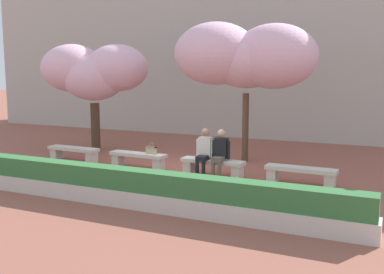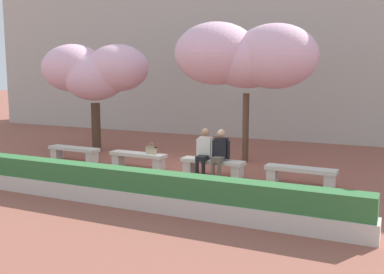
% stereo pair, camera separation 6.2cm
% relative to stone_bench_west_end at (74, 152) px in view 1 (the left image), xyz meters
% --- Properties ---
extents(ground_plane, '(100.00, 100.00, 0.00)m').
position_rel_stone_bench_west_end_xyz_m(ground_plane, '(3.59, 0.00, -0.30)').
color(ground_plane, '#8E5142').
extents(building_facade, '(28.00, 4.00, 8.01)m').
position_rel_stone_bench_west_end_xyz_m(building_facade, '(3.59, 9.05, 3.70)').
color(building_facade, '#B7B2A8').
rests_on(building_facade, ground).
extents(stone_bench_west_end, '(1.79, 0.46, 0.45)m').
position_rel_stone_bench_west_end_xyz_m(stone_bench_west_end, '(0.00, 0.00, 0.00)').
color(stone_bench_west_end, beige).
rests_on(stone_bench_west_end, ground).
extents(stone_bench_near_west, '(1.79, 0.46, 0.45)m').
position_rel_stone_bench_west_end_xyz_m(stone_bench_near_west, '(2.39, 0.00, 0.00)').
color(stone_bench_near_west, beige).
rests_on(stone_bench_near_west, ground).
extents(stone_bench_center, '(1.79, 0.46, 0.45)m').
position_rel_stone_bench_west_end_xyz_m(stone_bench_center, '(4.78, 0.00, 0.00)').
color(stone_bench_center, beige).
rests_on(stone_bench_center, ground).
extents(stone_bench_near_east, '(1.79, 0.46, 0.45)m').
position_rel_stone_bench_west_end_xyz_m(stone_bench_near_east, '(7.17, 0.00, 0.00)').
color(stone_bench_near_east, beige).
rests_on(stone_bench_near_east, ground).
extents(person_seated_left, '(0.51, 0.70, 1.29)m').
position_rel_stone_bench_west_end_xyz_m(person_seated_left, '(4.55, -0.05, 0.40)').
color(person_seated_left, black).
rests_on(person_seated_left, ground).
extents(person_seated_right, '(0.51, 0.69, 1.29)m').
position_rel_stone_bench_west_end_xyz_m(person_seated_right, '(5.02, -0.05, 0.40)').
color(person_seated_right, black).
rests_on(person_seated_right, ground).
extents(handbag, '(0.30, 0.15, 0.34)m').
position_rel_stone_bench_west_end_xyz_m(handbag, '(2.84, 0.02, 0.28)').
color(handbag, tan).
rests_on(handbag, stone_bench_near_west).
extents(cherry_tree_main, '(4.31, 2.91, 4.33)m').
position_rel_stone_bench_west_end_xyz_m(cherry_tree_main, '(4.94, 2.07, 2.98)').
color(cherry_tree_main, '#513828').
rests_on(cherry_tree_main, ground).
extents(cherry_tree_secondary, '(3.85, 2.51, 3.79)m').
position_rel_stone_bench_west_end_xyz_m(cherry_tree_secondary, '(-0.57, 1.92, 2.53)').
color(cherry_tree_secondary, '#473323').
rests_on(cherry_tree_secondary, ground).
extents(planter_hedge_foreground, '(11.20, 0.50, 0.80)m').
position_rel_stone_bench_west_end_xyz_m(planter_hedge_foreground, '(3.59, -3.33, 0.08)').
color(planter_hedge_foreground, beige).
rests_on(planter_hedge_foreground, ground).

